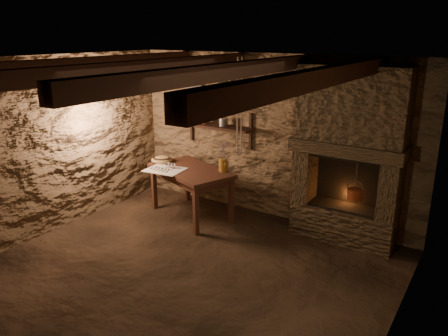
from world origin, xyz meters
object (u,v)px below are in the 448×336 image
Objects in this scene: work_table at (191,191)px; stoneware_jug at (223,159)px; wooden_bowl at (162,160)px; red_pot at (355,193)px; iron_stockpot at (227,90)px.

stoneware_jug is at bearing 38.48° from work_table.
stoneware_jug reaches higher than work_table.
red_pot reaches higher than wooden_bowl.
work_table is 0.70m from wooden_bowl.
red_pot is at bearing 7.60° from wooden_bowl.
iron_stockpot is (-0.18, 0.38, 0.93)m from stoneware_jug.
stoneware_jug is 1.07m from wooden_bowl.
iron_stockpot is at bearing 112.89° from stoneware_jug.
iron_stockpot is at bearing 30.23° from wooden_bowl.
iron_stockpot is 0.46× the size of red_pot.
work_table is 5.90× the size of iron_stockpot.
work_table is 4.52× the size of wooden_bowl.
stoneware_jug is at bearing -172.03° from red_pot.
stoneware_jug reaches higher than red_pot.
work_table is 1.58m from iron_stockpot.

